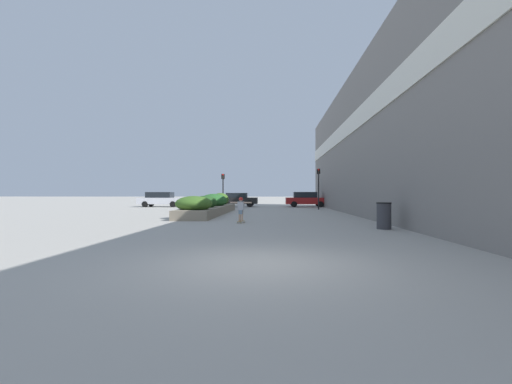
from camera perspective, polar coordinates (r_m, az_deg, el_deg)
The scene contains 12 objects.
ground_plane at distance 7.06m, azimuth 0.48°, elevation -11.85°, with size 300.00×300.00×0.00m, color #ADA89E.
building_wall_right at distance 21.94m, azimuth 17.60°, elevation 8.55°, with size 0.67×43.70×9.52m.
planter_box at distance 23.91m, azimuth -7.69°, elevation -2.30°, with size 2.09×12.68×1.47m.
skateboard at distance 16.55m, azimuth -2.54°, elevation -4.93°, with size 0.36×0.75×0.09m.
skateboarder at distance 16.51m, azimuth -2.54°, elevation -2.44°, with size 1.07×0.29×1.16m.
trash_bin at distance 14.59m, azimuth 20.54°, elevation -3.71°, with size 0.59×0.59×1.07m.
car_leftmost at distance 36.66m, azimuth 21.73°, elevation -1.19°, with size 4.60×2.04×1.53m.
car_center_left at distance 37.67m, azimuth -15.52°, elevation -1.17°, with size 4.76×2.01×1.57m.
car_center_right at distance 36.56m, azimuth 8.34°, elevation -1.20°, with size 4.39×2.03×1.58m.
car_rightmost at distance 36.61m, azimuth -2.99°, elevation -1.24°, with size 4.06×1.96×1.48m.
traffic_light_left at distance 30.74m, azimuth -5.52°, elevation 1.18°, with size 0.28×0.30×3.18m.
traffic_light_right at distance 30.48m, azimuth 10.39°, elevation 1.67°, with size 0.28×0.30×3.59m.
Camera 1 is at (0.30, -6.91, 1.42)m, focal length 24.00 mm.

